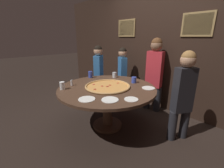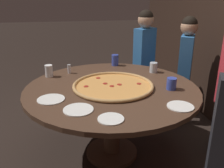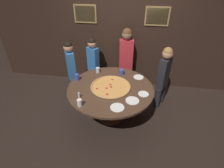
% 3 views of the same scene
% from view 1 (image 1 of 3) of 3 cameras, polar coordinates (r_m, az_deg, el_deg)
% --- Properties ---
extents(ground_plane, '(24.00, 24.00, 0.00)m').
position_cam_1_polar(ground_plane, '(2.84, -1.74, -15.49)').
color(ground_plane, black).
extents(back_wall, '(6.40, 0.08, 2.60)m').
position_cam_1_polar(back_wall, '(3.49, 16.01, 12.89)').
color(back_wall, black).
rests_on(back_wall, ground_plane).
extents(dining_table, '(1.62, 1.62, 0.74)m').
position_cam_1_polar(dining_table, '(2.56, -1.87, -3.87)').
color(dining_table, '#4C3323').
rests_on(dining_table, ground_plane).
extents(giant_pizza, '(0.76, 0.76, 0.03)m').
position_cam_1_polar(giant_pizza, '(2.52, -1.64, -0.84)').
color(giant_pizza, '#E0994C').
rests_on(giant_pizza, dining_table).
extents(drink_cup_near_left, '(0.08, 0.08, 0.12)m').
position_cam_1_polar(drink_cup_near_left, '(2.52, -18.41, -0.59)').
color(drink_cup_near_left, white).
rests_on(drink_cup_near_left, dining_table).
extents(drink_cup_beside_pizza, '(0.09, 0.09, 0.11)m').
position_cam_1_polar(drink_cup_beside_pizza, '(2.77, 8.35, 1.56)').
color(drink_cup_beside_pizza, '#384CB7').
rests_on(drink_cup_beside_pizza, dining_table).
extents(drink_cup_far_left, '(0.08, 0.08, 0.13)m').
position_cam_1_polar(drink_cup_far_left, '(3.12, -8.25, 3.60)').
color(drink_cup_far_left, '#384CB7').
rests_on(drink_cup_far_left, dining_table).
extents(drink_cup_far_right, '(0.08, 0.08, 0.11)m').
position_cam_1_polar(drink_cup_far_right, '(3.10, 0.95, 3.49)').
color(drink_cup_far_right, silver).
rests_on(drink_cup_far_right, dining_table).
extents(white_plate_right_side, '(0.23, 0.23, 0.01)m').
position_cam_1_polar(white_plate_right_side, '(2.01, -0.78, -6.01)').
color(white_plate_right_side, white).
rests_on(white_plate_right_side, dining_table).
extents(white_plate_beside_cup, '(0.23, 0.23, 0.01)m').
position_cam_1_polar(white_plate_beside_cup, '(2.05, -9.59, -5.71)').
color(white_plate_beside_cup, white).
rests_on(white_plate_beside_cup, dining_table).
extents(white_plate_far_back, '(0.21, 0.21, 0.01)m').
position_cam_1_polar(white_plate_far_back, '(2.53, 13.67, -1.49)').
color(white_plate_far_back, white).
rests_on(white_plate_far_back, dining_table).
extents(white_plate_left_side, '(0.19, 0.19, 0.01)m').
position_cam_1_polar(white_plate_left_side, '(2.04, 7.33, -5.79)').
color(white_plate_left_side, white).
rests_on(white_plate_left_side, dining_table).
extents(condiment_shaker, '(0.04, 0.04, 0.10)m').
position_cam_1_polar(condiment_shaker, '(2.67, -15.11, 0.46)').
color(condiment_shaker, silver).
rests_on(condiment_shaker, dining_table).
extents(diner_far_left, '(0.28, 0.36, 1.37)m').
position_cam_1_polar(diner_far_left, '(2.41, 25.51, -2.79)').
color(diner_far_left, '#232328').
rests_on(diner_far_left, ground_plane).
extents(diner_side_right, '(0.28, 0.35, 1.36)m').
position_cam_1_polar(diner_side_right, '(3.62, -5.13, 5.12)').
color(diner_side_right, '#232328').
rests_on(diner_side_right, ground_plane).
extents(diner_far_right, '(0.40, 0.23, 1.53)m').
position_cam_1_polar(diner_far_right, '(3.24, 15.84, 4.80)').
color(diner_far_right, '#232328').
rests_on(diner_far_right, ground_plane).
extents(diner_side_left, '(0.34, 0.27, 1.32)m').
position_cam_1_polar(diner_side_left, '(3.60, 3.94, 4.65)').
color(diner_side_left, '#232328').
rests_on(diner_side_left, ground_plane).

